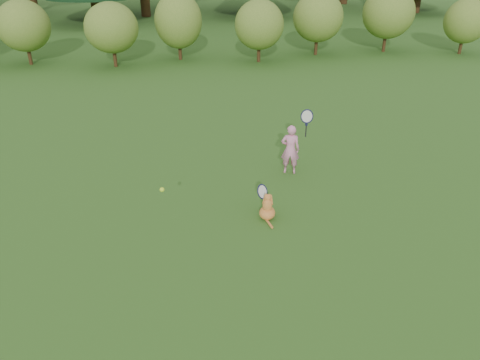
{
  "coord_description": "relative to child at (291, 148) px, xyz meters",
  "views": [
    {
      "loc": [
        -1.04,
        -6.64,
        4.67
      ],
      "look_at": [
        0.2,
        0.8,
        0.7
      ],
      "focal_mm": 35.0,
      "sensor_mm": 36.0,
      "label": 1
    }
  ],
  "objects": [
    {
      "name": "shrub_row",
      "position": [
        -1.56,
        10.71,
        0.82
      ],
      "size": [
        28.0,
        3.0,
        2.8
      ],
      "primitive_type": null,
      "color": "#4C6F22",
      "rests_on": "ground"
    },
    {
      "name": "ground",
      "position": [
        -1.56,
        -2.29,
        -0.58
      ],
      "size": [
        100.0,
        100.0,
        0.0
      ],
      "primitive_type": "plane",
      "color": "#2B4C15",
      "rests_on": "ground"
    },
    {
      "name": "child",
      "position": [
        0.0,
        0.0,
        0.0
      ],
      "size": [
        0.64,
        0.38,
        1.67
      ],
      "rotation": [
        0.0,
        0.0,
        2.86
      ],
      "color": "pink",
      "rests_on": "ground"
    },
    {
      "name": "tennis_ball",
      "position": [
        -2.76,
        -2.13,
        0.39
      ],
      "size": [
        0.08,
        0.08,
        0.08
      ],
      "color": "#ADEC1B",
      "rests_on": "ground"
    },
    {
      "name": "cat",
      "position": [
        -0.89,
        -1.73,
        -0.32
      ],
      "size": [
        0.46,
        0.78,
        0.67
      ],
      "rotation": [
        0.0,
        0.0,
        -0.29
      ],
      "color": "orange",
      "rests_on": "ground"
    }
  ]
}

